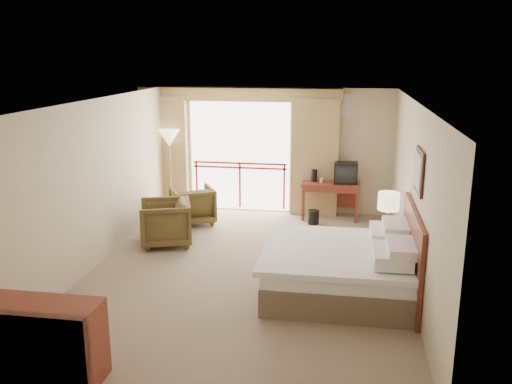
% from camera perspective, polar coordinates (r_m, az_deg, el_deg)
% --- Properties ---
extents(floor, '(7.00, 7.00, 0.00)m').
position_cam_1_polar(floor, '(8.84, -0.87, -8.22)').
color(floor, '#806C55').
rests_on(floor, ground).
extents(ceiling, '(7.00, 7.00, 0.00)m').
position_cam_1_polar(ceiling, '(8.19, -0.94, 9.50)').
color(ceiling, white).
rests_on(ceiling, wall_back).
extents(wall_back, '(5.00, 0.00, 5.00)m').
position_cam_1_polar(wall_back, '(11.80, 2.13, 4.39)').
color(wall_back, '#C8B792').
rests_on(wall_back, ground).
extents(wall_front, '(5.00, 0.00, 5.00)m').
position_cam_1_polar(wall_front, '(5.18, -7.89, -9.05)').
color(wall_front, '#C8B792').
rests_on(wall_front, ground).
extents(wall_left, '(0.00, 7.00, 7.00)m').
position_cam_1_polar(wall_left, '(9.18, -16.44, 0.91)').
color(wall_left, '#C8B792').
rests_on(wall_left, ground).
extents(wall_right, '(0.00, 7.00, 7.00)m').
position_cam_1_polar(wall_right, '(8.35, 16.23, -0.39)').
color(wall_right, '#C8B792').
rests_on(wall_right, ground).
extents(balcony_door, '(2.40, 0.00, 2.40)m').
position_cam_1_polar(balcony_door, '(11.93, -1.71, 3.77)').
color(balcony_door, white).
rests_on(balcony_door, wall_back).
extents(balcony_railing, '(2.09, 0.03, 1.02)m').
position_cam_1_polar(balcony_railing, '(11.99, -1.72, 1.93)').
color(balcony_railing, '#B3170F').
rests_on(balcony_railing, wall_back).
extents(curtain_left, '(1.00, 0.26, 2.50)m').
position_cam_1_polar(curtain_left, '(12.22, -9.46, 4.07)').
color(curtain_left, '#92784C').
rests_on(curtain_left, wall_back).
extents(curtain_right, '(1.00, 0.26, 2.50)m').
position_cam_1_polar(curtain_right, '(11.60, 6.21, 3.63)').
color(curtain_right, '#92784C').
rests_on(curtain_right, wall_back).
extents(valance, '(4.40, 0.22, 0.28)m').
position_cam_1_polar(valance, '(11.66, -1.86, 10.21)').
color(valance, '#92784C').
rests_on(valance, wall_back).
extents(hvac_vent, '(0.50, 0.04, 0.50)m').
position_cam_1_polar(hvac_vent, '(11.55, 8.65, 9.02)').
color(hvac_vent, silver).
rests_on(hvac_vent, wall_back).
extents(bed, '(2.13, 2.06, 0.97)m').
position_cam_1_polar(bed, '(8.02, 9.03, -7.93)').
color(bed, brown).
rests_on(bed, floor).
extents(headboard, '(0.06, 2.10, 1.30)m').
position_cam_1_polar(headboard, '(7.98, 16.07, -6.33)').
color(headboard, '#5E2118').
rests_on(headboard, wall_right).
extents(framed_art, '(0.04, 0.72, 0.60)m').
position_cam_1_polar(framed_art, '(7.66, 16.78, 2.10)').
color(framed_art, black).
rests_on(framed_art, wall_right).
extents(nightstand, '(0.46, 0.53, 0.60)m').
position_cam_1_polar(nightstand, '(9.16, 13.53, -5.79)').
color(nightstand, '#5E2118').
rests_on(nightstand, floor).
extents(table_lamp, '(0.35, 0.35, 0.61)m').
position_cam_1_polar(table_lamp, '(8.98, 13.79, -1.03)').
color(table_lamp, tan).
rests_on(table_lamp, nightstand).
extents(phone, '(0.19, 0.16, 0.08)m').
position_cam_1_polar(phone, '(8.91, 13.40, -4.07)').
color(phone, black).
rests_on(phone, nightstand).
extents(desk, '(1.20, 0.58, 0.78)m').
position_cam_1_polar(desk, '(11.53, 7.86, 0.26)').
color(desk, '#5E2118').
rests_on(desk, floor).
extents(tv, '(0.48, 0.38, 0.43)m').
position_cam_1_polar(tv, '(11.38, 9.43, 2.00)').
color(tv, black).
rests_on(tv, desk).
extents(coffee_maker, '(0.14, 0.14, 0.26)m').
position_cam_1_polar(coffee_maker, '(11.42, 6.15, 1.72)').
color(coffee_maker, black).
rests_on(coffee_maker, desk).
extents(cup, '(0.08, 0.08, 0.10)m').
position_cam_1_polar(cup, '(11.38, 6.88, 1.24)').
color(cup, white).
rests_on(cup, desk).
extents(wastebasket, '(0.26, 0.26, 0.29)m').
position_cam_1_polar(wastebasket, '(11.15, 6.06, -2.65)').
color(wastebasket, black).
rests_on(wastebasket, floor).
extents(armchair_far, '(1.12, 1.13, 0.77)m').
position_cam_1_polar(armchair_far, '(11.28, -6.65, -3.24)').
color(armchair_far, '#46381A').
rests_on(armchair_far, floor).
extents(armchair_near, '(1.14, 1.12, 0.82)m').
position_cam_1_polar(armchair_near, '(10.12, -9.43, -5.44)').
color(armchair_near, '#46381A').
rests_on(armchair_near, floor).
extents(side_table, '(0.49, 0.49, 0.53)m').
position_cam_1_polar(side_table, '(10.44, -10.31, -2.73)').
color(side_table, black).
rests_on(side_table, floor).
extents(book, '(0.25, 0.29, 0.02)m').
position_cam_1_polar(book, '(10.40, -10.35, -1.82)').
color(book, white).
rests_on(book, side_table).
extents(floor_lamp, '(0.46, 0.46, 1.81)m').
position_cam_1_polar(floor_lamp, '(11.90, -9.10, 5.33)').
color(floor_lamp, tan).
rests_on(floor_lamp, floor).
extents(dresser, '(1.32, 0.56, 0.88)m').
position_cam_1_polar(dresser, '(6.36, -21.86, -14.47)').
color(dresser, '#5E2118').
rests_on(dresser, floor).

